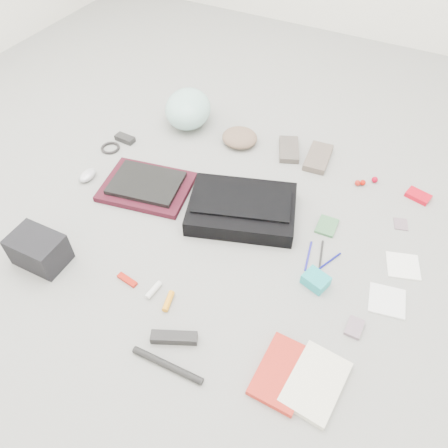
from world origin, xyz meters
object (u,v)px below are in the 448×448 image
at_px(messenger_bag, 242,209).
at_px(accordion_wallet, 316,280).
at_px(bike_helmet, 188,109).
at_px(camera_bag, 39,250).
at_px(laptop, 146,183).
at_px(book_red, 283,373).

relative_size(messenger_bag, accordion_wallet, 4.92).
relative_size(bike_helmet, camera_bag, 1.48).
bearing_deg(accordion_wallet, messenger_bag, 171.04).
distance_m(messenger_bag, accordion_wallet, 0.44).
distance_m(laptop, bike_helmet, 0.54).
bearing_deg(messenger_bag, camera_bag, -153.87).
distance_m(messenger_bag, camera_bag, 0.82).
xyz_separation_m(laptop, camera_bag, (-0.13, -0.52, 0.03)).
xyz_separation_m(messenger_bag, book_red, (0.42, -0.57, -0.02)).
bearing_deg(messenger_bag, bike_helmet, 120.19).
relative_size(laptop, book_red, 1.32).
distance_m(book_red, accordion_wallet, 0.38).
relative_size(messenger_bag, bike_helmet, 1.51).
height_order(messenger_bag, camera_bag, camera_bag).
relative_size(messenger_bag, camera_bag, 2.23).
distance_m(messenger_bag, laptop, 0.45).
xyz_separation_m(bike_helmet, accordion_wallet, (0.94, -0.67, -0.07)).
bearing_deg(laptop, messenger_bag, -3.94).
relative_size(laptop, bike_helmet, 1.04).
height_order(messenger_bag, bike_helmet, bike_helmet).
height_order(laptop, camera_bag, camera_bag).
bearing_deg(camera_bag, bike_helmet, 86.81).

